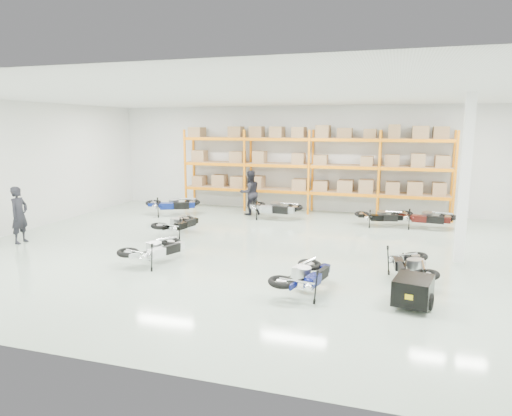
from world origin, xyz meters
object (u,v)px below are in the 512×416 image
(moto_back_d, at_px, (426,214))
(person_left, at_px, (19,215))
(person_back, at_px, (250,193))
(moto_back_a, at_px, (172,201))
(moto_back_b, at_px, (274,204))
(moto_touring_right, at_px, (411,261))
(moto_silver_left, at_px, (155,245))
(moto_blue_centre, at_px, (305,270))
(trailer, at_px, (413,290))
(moto_black_far_left, at_px, (178,220))
(moto_back_c, at_px, (381,213))

(moto_back_d, height_order, person_left, person_left)
(moto_back_d, xyz_separation_m, person_back, (-6.85, 0.69, 0.38))
(moto_back_a, xyz_separation_m, moto_back_d, (9.87, 0.39, -0.05))
(moto_back_b, relative_size, moto_back_d, 1.07)
(moto_touring_right, bearing_deg, person_left, 171.83)
(moto_silver_left, xyz_separation_m, moto_touring_right, (6.50, 0.48, 0.01))
(moto_back_a, relative_size, person_back, 1.05)
(moto_blue_centre, height_order, moto_touring_right, moto_touring_right)
(moto_touring_right, height_order, moto_back_d, moto_back_d)
(moto_back_b, bearing_deg, moto_silver_left, 173.45)
(moto_touring_right, bearing_deg, moto_back_a, 141.09)
(person_left, bearing_deg, moto_back_a, -28.11)
(trailer, height_order, person_left, person_left)
(moto_black_far_left, height_order, trailer, moto_black_far_left)
(moto_black_far_left, height_order, moto_touring_right, moto_touring_right)
(moto_back_d, bearing_deg, moto_silver_left, 140.74)
(moto_touring_right, distance_m, moto_back_c, 6.23)
(moto_back_b, bearing_deg, moto_back_d, -85.02)
(moto_back_b, xyz_separation_m, person_left, (-6.68, -5.99, 0.31))
(moto_black_far_left, bearing_deg, person_back, -93.10)
(moto_blue_centre, height_order, moto_back_a, moto_back_a)
(moto_blue_centre, relative_size, person_back, 0.92)
(moto_back_c, bearing_deg, moto_back_a, 82.44)
(moto_black_far_left, height_order, moto_back_d, moto_back_d)
(moto_touring_right, relative_size, person_back, 0.93)
(moto_silver_left, xyz_separation_m, moto_back_c, (5.58, 6.64, -0.03))
(moto_back_a, distance_m, moto_back_c, 8.33)
(moto_touring_right, distance_m, moto_back_b, 8.04)
(moto_black_far_left, relative_size, moto_back_a, 0.86)
(moto_black_far_left, bearing_deg, trailer, 163.03)
(moto_touring_right, xyz_separation_m, moto_back_a, (-9.24, 5.81, 0.07))
(moto_silver_left, height_order, moto_back_a, moto_back_a)
(moto_back_c, bearing_deg, moto_back_b, 78.40)
(moto_touring_right, bearing_deg, moto_back_c, 91.71)
(moto_touring_right, height_order, person_back, person_back)
(moto_back_c, xyz_separation_m, person_left, (-10.79, -5.87, 0.41))
(moto_blue_centre, xyz_separation_m, person_left, (-9.45, 1.73, 0.38))
(moto_blue_centre, relative_size, trailer, 1.11)
(trailer, distance_m, moto_back_c, 7.81)
(moto_back_a, xyz_separation_m, moto_back_b, (4.21, 0.47, -0.01))
(trailer, height_order, moto_back_a, moto_back_a)
(person_left, distance_m, person_back, 8.58)
(moto_black_far_left, height_order, person_back, person_back)
(moto_blue_centre, height_order, person_left, person_left)
(moto_back_a, xyz_separation_m, moto_back_c, (8.32, 0.35, -0.11))
(moto_silver_left, bearing_deg, moto_back_c, -107.16)
(person_back, bearing_deg, moto_back_c, 129.74)
(trailer, bearing_deg, moto_back_c, 108.29)
(moto_silver_left, height_order, person_left, person_left)
(moto_back_d, bearing_deg, person_left, 123.23)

